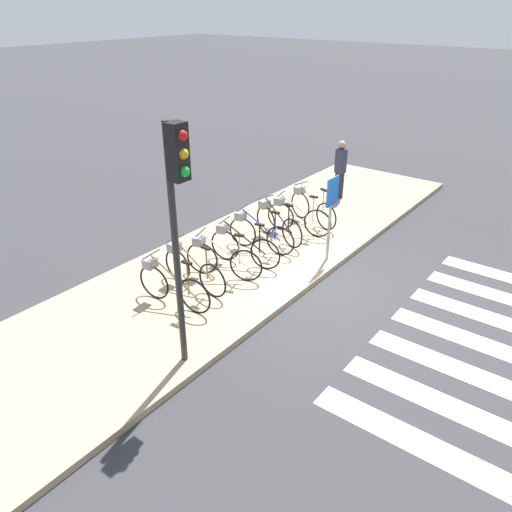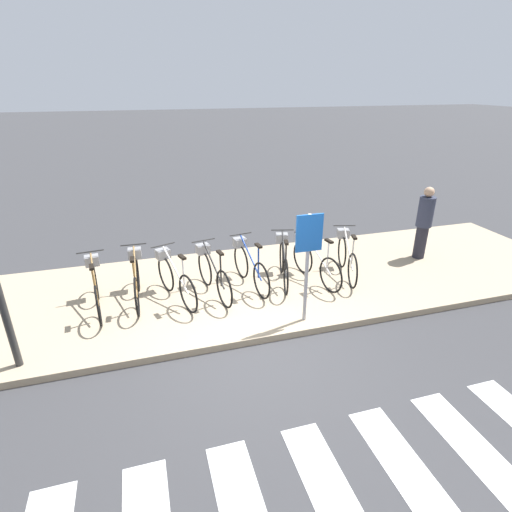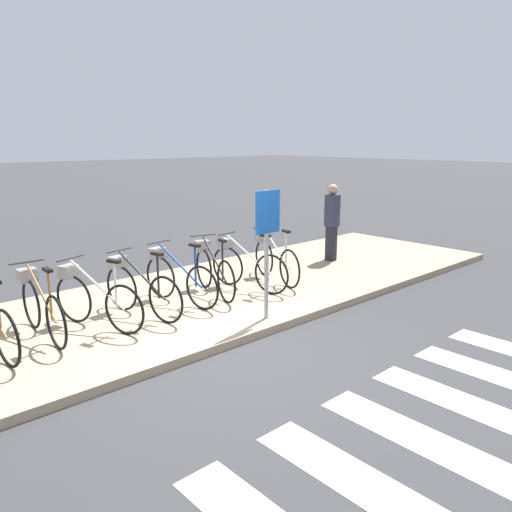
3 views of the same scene
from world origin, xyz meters
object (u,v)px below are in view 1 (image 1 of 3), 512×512
at_px(parked_bicycle_0, 170,283).
at_px(parked_bicycle_6, 295,215).
at_px(parked_bicycle_4, 258,232).
at_px(traffic_light, 177,202).
at_px(parked_bicycle_5, 276,222).
at_px(parked_bicycle_2, 219,257).
at_px(parked_bicycle_1, 191,267).
at_px(pedestrian, 340,168).
at_px(parked_bicycle_7, 311,206).
at_px(parked_bicycle_3, 241,245).
at_px(sign_post, 331,205).

relative_size(parked_bicycle_0, parked_bicycle_6, 1.01).
height_order(parked_bicycle_4, traffic_light, traffic_light).
bearing_deg(traffic_light, parked_bicycle_5, 18.98).
bearing_deg(parked_bicycle_2, parked_bicycle_1, 166.35).
relative_size(parked_bicycle_1, parked_bicycle_4, 1.01).
relative_size(parked_bicycle_1, parked_bicycle_6, 1.01).
bearing_deg(pedestrian, parked_bicycle_2, -176.46).
bearing_deg(parked_bicycle_7, parked_bicycle_5, 175.10).
xyz_separation_m(parked_bicycle_1, parked_bicycle_6, (3.41, -0.18, 0.00)).
bearing_deg(parked_bicycle_3, parked_bicycle_4, 9.66).
bearing_deg(parked_bicycle_2, parked_bicycle_3, 0.93).
bearing_deg(parked_bicycle_5, parked_bicycle_2, -176.32).
bearing_deg(parked_bicycle_1, parked_bicycle_7, -1.84).
distance_m(parked_bicycle_2, pedestrian, 5.58).
height_order(parked_bicycle_1, parked_bicycle_5, same).
height_order(parked_bicycle_2, parked_bicycle_4, same).
height_order(parked_bicycle_5, pedestrian, pedestrian).
bearing_deg(parked_bicycle_0, parked_bicycle_4, 2.20).
bearing_deg(parked_bicycle_1, sign_post, -29.76).
bearing_deg(parked_bicycle_1, parked_bicycle_2, -13.65).
relative_size(parked_bicycle_1, parked_bicycle_2, 1.05).
xyz_separation_m(parked_bicycle_5, parked_bicycle_6, (0.59, -0.16, 0.00)).
relative_size(pedestrian, traffic_light, 0.44).
relative_size(parked_bicycle_2, parked_bicycle_4, 0.96).
bearing_deg(parked_bicycle_2, pedestrian, 3.54).
xyz_separation_m(parked_bicycle_3, pedestrian, (4.84, 0.33, 0.41)).
height_order(parked_bicycle_3, traffic_light, traffic_light).
distance_m(parked_bicycle_3, traffic_light, 4.04).
relative_size(parked_bicycle_2, parked_bicycle_5, 0.98).
bearing_deg(parked_bicycle_0, parked_bicycle_2, -1.33).
relative_size(parked_bicycle_3, pedestrian, 1.00).
xyz_separation_m(parked_bicycle_0, pedestrian, (6.89, 0.31, 0.41)).
xyz_separation_m(parked_bicycle_2, parked_bicycle_4, (1.45, 0.14, 0.00)).
bearing_deg(parked_bicycle_6, parked_bicycle_3, 179.23).
height_order(parked_bicycle_0, parked_bicycle_6, same).
distance_m(parked_bicycle_0, traffic_light, 2.84).
height_order(parked_bicycle_4, parked_bicycle_7, same).
bearing_deg(traffic_light, pedestrian, 12.54).
relative_size(parked_bicycle_3, parked_bicycle_5, 1.01).
height_order(parked_bicycle_3, parked_bicycle_5, same).
height_order(parked_bicycle_7, traffic_light, traffic_light).
height_order(parked_bicycle_0, sign_post, sign_post).
xyz_separation_m(parked_bicycle_2, parked_bicycle_3, (0.71, 0.01, 0.00)).
height_order(parked_bicycle_6, traffic_light, traffic_light).
bearing_deg(parked_bicycle_0, traffic_light, -124.64).
distance_m(parked_bicycle_0, parked_bicycle_2, 1.34).
relative_size(parked_bicycle_7, sign_post, 0.86).
relative_size(parked_bicycle_2, parked_bicycle_3, 0.97).
relative_size(parked_bicycle_3, parked_bicycle_7, 1.02).
distance_m(parked_bicycle_4, parked_bicycle_5, 0.72).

